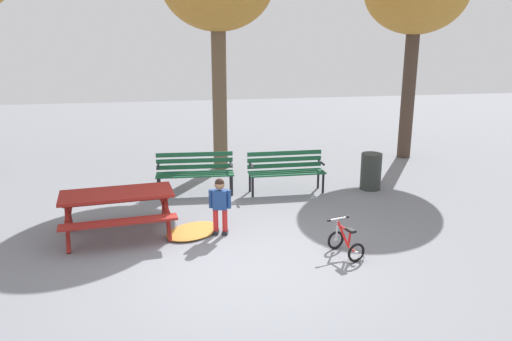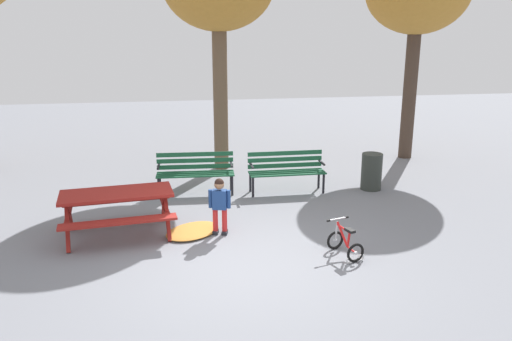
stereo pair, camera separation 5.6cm
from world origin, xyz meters
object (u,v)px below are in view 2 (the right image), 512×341
Objects in this scene: picnic_table at (117,202)px; park_bench_left at (286,168)px; trash_bin at (372,172)px; park_bench_far_left at (195,170)px; kids_bicycle at (345,243)px; child_standing at (220,202)px.

park_bench_left is (3.29, 1.87, -0.08)m from picnic_table.
park_bench_left is 1.85m from trash_bin.
park_bench_far_left is 2.61× the size of kids_bicycle.
park_bench_far_left is 2.06× the size of trash_bin.
trash_bin is at bearing 61.79° from kids_bicycle.
park_bench_left reaches higher than trash_bin.
park_bench_far_left is 1.66× the size of child_standing.
child_standing is (-1.62, -2.09, 0.06)m from park_bench_left.
picnic_table is 1.69m from child_standing.
child_standing is 1.57× the size of kids_bicycle.
park_bench_left is (1.90, -0.22, 0.00)m from park_bench_far_left.
park_bench_left is at bearing 175.33° from trash_bin.
child_standing is 1.24× the size of trash_bin.
park_bench_left reaches higher than kids_bicycle.
park_bench_far_left is at bearing 96.90° from child_standing.
park_bench_far_left is 3.76m from trash_bin.
child_standing is (1.67, -0.22, -0.02)m from picnic_table.
park_bench_left is 2.58× the size of kids_bicycle.
child_standing reaches higher than park_bench_left.
park_bench_far_left reaches higher than trash_bin.
kids_bicycle is (2.07, -3.48, -0.31)m from park_bench_far_left.
trash_bin is (5.13, 1.72, -0.20)m from picnic_table.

